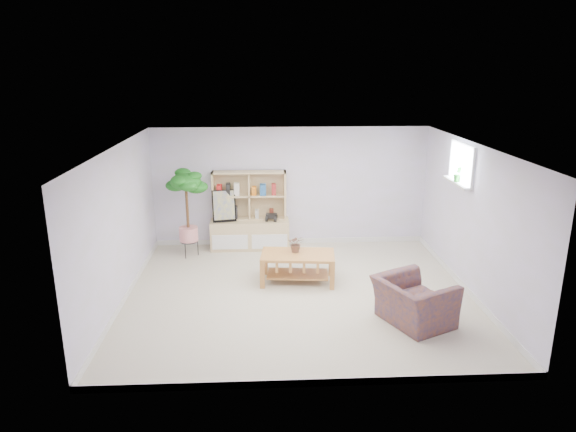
{
  "coord_description": "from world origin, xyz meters",
  "views": [
    {
      "loc": [
        -0.55,
        -7.58,
        3.54
      ],
      "look_at": [
        -0.14,
        0.62,
        1.14
      ],
      "focal_mm": 32.0,
      "sensor_mm": 36.0,
      "label": 1
    }
  ],
  "objects_px": {
    "coffee_table": "(298,268)",
    "floor_tree": "(187,214)",
    "armchair": "(414,299)",
    "storage_unit": "(249,211)"
  },
  "relations": [
    {
      "from": "floor_tree",
      "to": "armchair",
      "type": "height_order",
      "value": "floor_tree"
    },
    {
      "from": "storage_unit",
      "to": "armchair",
      "type": "xyz_separation_m",
      "value": [
        2.39,
        -3.27,
        -0.41
      ]
    },
    {
      "from": "armchair",
      "to": "coffee_table",
      "type": "bearing_deg",
      "value": 19.39
    },
    {
      "from": "floor_tree",
      "to": "armchair",
      "type": "bearing_deg",
      "value": -38.96
    },
    {
      "from": "storage_unit",
      "to": "coffee_table",
      "type": "height_order",
      "value": "storage_unit"
    },
    {
      "from": "storage_unit",
      "to": "coffee_table",
      "type": "xyz_separation_m",
      "value": [
        0.84,
        -1.73,
        -0.53
      ]
    },
    {
      "from": "coffee_table",
      "to": "floor_tree",
      "type": "xyz_separation_m",
      "value": [
        -2.01,
        1.34,
        0.6
      ]
    },
    {
      "from": "storage_unit",
      "to": "floor_tree",
      "type": "bearing_deg",
      "value": -161.29
    },
    {
      "from": "coffee_table",
      "to": "armchair",
      "type": "bearing_deg",
      "value": -39.39
    },
    {
      "from": "storage_unit",
      "to": "armchair",
      "type": "bearing_deg",
      "value": -53.82
    }
  ]
}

